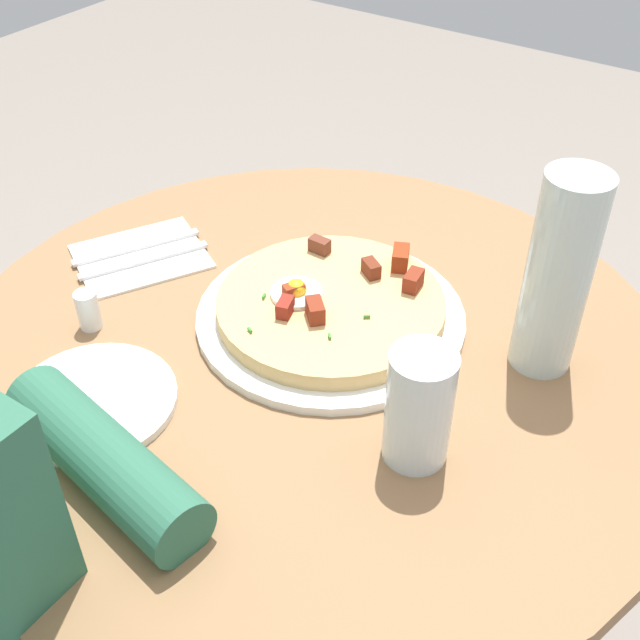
# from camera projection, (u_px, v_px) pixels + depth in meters

# --- Properties ---
(dining_table) EXTENTS (0.89, 0.89, 0.73)m
(dining_table) POSITION_uv_depth(u_px,v_px,m) (310.00, 442.00, 1.06)
(dining_table) COLOR olive
(dining_table) RESTS_ON ground_plane
(pizza_plate) EXTENTS (0.33, 0.33, 0.01)m
(pizza_plate) POSITION_uv_depth(u_px,v_px,m) (331.00, 316.00, 0.99)
(pizza_plate) COLOR white
(pizza_plate) RESTS_ON dining_table
(breakfast_pizza) EXTENTS (0.28, 0.28, 0.05)m
(breakfast_pizza) POSITION_uv_depth(u_px,v_px,m) (331.00, 304.00, 0.98)
(breakfast_pizza) COLOR tan
(breakfast_pizza) RESTS_ON pizza_plate
(bread_plate) EXTENTS (0.18, 0.18, 0.01)m
(bread_plate) POSITION_uv_depth(u_px,v_px,m) (94.00, 401.00, 0.87)
(bread_plate) COLOR white
(bread_plate) RESTS_ON dining_table
(napkin) EXTENTS (0.22, 0.20, 0.00)m
(napkin) POSITION_uv_depth(u_px,v_px,m) (141.00, 256.00, 1.10)
(napkin) COLOR white
(napkin) RESTS_ON dining_table
(fork) EXTENTS (0.16, 0.10, 0.00)m
(fork) POSITION_uv_depth(u_px,v_px,m) (144.00, 260.00, 1.08)
(fork) COLOR silver
(fork) RESTS_ON napkin
(knife) EXTENTS (0.16, 0.10, 0.00)m
(knife) POSITION_uv_depth(u_px,v_px,m) (137.00, 247.00, 1.11)
(knife) COLOR silver
(knife) RESTS_ON napkin
(water_glass) EXTENTS (0.07, 0.07, 0.13)m
(water_glass) POSITION_uv_depth(u_px,v_px,m) (419.00, 407.00, 0.78)
(water_glass) COLOR silver
(water_glass) RESTS_ON dining_table
(water_bottle) EXTENTS (0.07, 0.07, 0.24)m
(water_bottle) POSITION_uv_depth(u_px,v_px,m) (558.00, 275.00, 0.86)
(water_bottle) COLOR silver
(water_bottle) RESTS_ON dining_table
(salt_shaker) EXTENTS (0.03, 0.03, 0.05)m
(salt_shaker) POSITION_uv_depth(u_px,v_px,m) (88.00, 310.00, 0.97)
(salt_shaker) COLOR white
(salt_shaker) RESTS_ON dining_table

